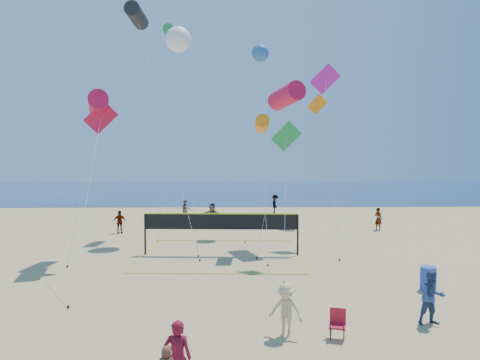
{
  "coord_description": "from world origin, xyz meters",
  "views": [
    {
      "loc": [
        0.52,
        -12.72,
        5.53
      ],
      "look_at": [
        0.86,
        2.0,
        4.76
      ],
      "focal_mm": 35.0,
      "sensor_mm": 36.0,
      "label": 1
    }
  ],
  "objects_px": {
    "woman": "(178,358)",
    "camp_chair": "(338,322)",
    "trash_barrel": "(428,279)",
    "volleyball_net": "(221,226)"
  },
  "relations": [
    {
      "from": "woman",
      "to": "camp_chair",
      "type": "bearing_deg",
      "value": -137.49
    },
    {
      "from": "woman",
      "to": "volleyball_net",
      "type": "xyz_separation_m",
      "value": [
        0.73,
        15.31,
        0.7
      ]
    },
    {
      "from": "woman",
      "to": "camp_chair",
      "type": "relative_size",
      "value": 1.77
    },
    {
      "from": "woman",
      "to": "camp_chair",
      "type": "xyz_separation_m",
      "value": [
        4.46,
        3.26,
        -0.38
      ]
    },
    {
      "from": "camp_chair",
      "to": "volleyball_net",
      "type": "height_order",
      "value": "volleyball_net"
    },
    {
      "from": "camp_chair",
      "to": "trash_barrel",
      "type": "relative_size",
      "value": 1.03
    },
    {
      "from": "woman",
      "to": "trash_barrel",
      "type": "xyz_separation_m",
      "value": [
        9.34,
        8.21,
        -0.4
      ]
    },
    {
      "from": "woman",
      "to": "trash_barrel",
      "type": "bearing_deg",
      "value": -132.37
    },
    {
      "from": "trash_barrel",
      "to": "woman",
      "type": "bearing_deg",
      "value": -138.7
    },
    {
      "from": "trash_barrel",
      "to": "volleyball_net",
      "type": "relative_size",
      "value": 0.11
    }
  ]
}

